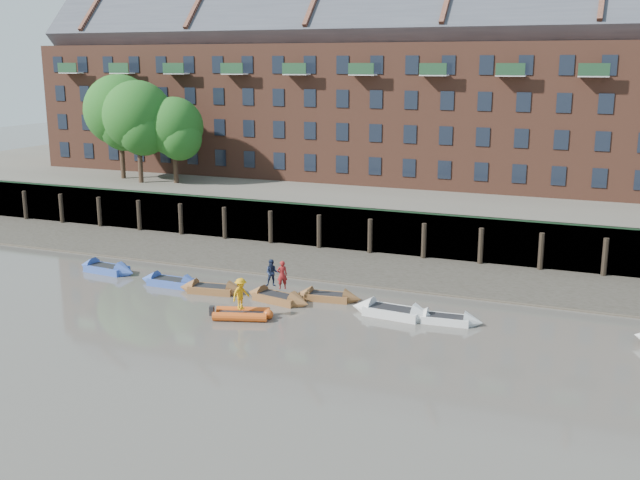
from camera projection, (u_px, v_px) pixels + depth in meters
The scene contains 18 objects.
ground at pixel (261, 368), 34.19m from camera, with size 220.00×220.00×0.00m, color #59544C.
foreshore at pixel (380, 270), 50.41m from camera, with size 110.00×8.00×0.50m, color #3D382F.
mud_band at pixel (364, 283), 47.35m from camera, with size 110.00×1.60×0.10m, color #4C4336.
river_wall at pixel (399, 233), 53.99m from camera, with size 110.00×1.23×3.30m.
bank_terrace at pixel (442, 201), 66.27m from camera, with size 110.00×28.00×3.20m, color #5E594D.
apartment_terrace at pixel (450, 72), 64.56m from camera, with size 80.60×15.56×20.98m.
tree_cluster at pixel (138, 116), 66.12m from camera, with size 11.76×7.74×9.40m.
rowboat_0 at pixel (107, 269), 49.70m from camera, with size 4.69×1.78×1.33m.
rowboat_1 at pixel (171, 282), 46.75m from camera, with size 4.40×1.31×1.27m.
rowboat_2 at pixel (212, 289), 45.31m from camera, with size 4.43×1.82×1.25m.
rowboat_3 at pixel (278, 298), 43.61m from camera, with size 4.51×2.11×1.26m.
rowboat_4 at pixel (328, 297), 43.90m from camera, with size 4.11×1.63×1.16m.
rowboat_5 at pixel (393, 312), 41.09m from camera, with size 4.99×1.85×1.42m.
rowboat_6 at pixel (446, 319), 40.06m from camera, with size 4.03×1.44×1.15m.
rib_tender at pixel (244, 314), 40.79m from camera, with size 3.32×2.33×0.56m.
person_rower_a at pixel (282, 275), 43.07m from camera, with size 0.61×0.40×1.68m, color maroon.
person_rower_b at pixel (272, 273), 43.57m from camera, with size 0.78×0.61×1.62m, color #19233F.
person_rib_crew at pixel (241, 294), 40.49m from camera, with size 1.14×0.65×1.76m, color orange.
Camera 1 is at (14.48, -28.55, 13.63)m, focal length 42.00 mm.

